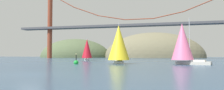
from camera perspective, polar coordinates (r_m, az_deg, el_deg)
ground_plane at (r=25.14m, az=-21.00°, el=-7.26°), size 360.00×360.00×0.00m
headland_center at (r=155.76m, az=10.87°, el=-3.31°), size 70.95×44.00×35.85m
headland_left at (r=170.29m, az=-9.75°, el=-3.25°), size 55.50×44.00×28.74m
suspension_bridge at (r=117.54m, az=7.16°, el=5.56°), size 143.63×6.00×39.12m
sailboat_crimson_sail at (r=74.13m, az=-6.67°, el=-1.15°), size 4.89×6.94×8.09m
sailboat_pink_spinnaker at (r=49.36m, az=18.33°, el=0.54°), size 8.88×6.03×10.12m
sailboat_yellow_sail at (r=49.52m, az=1.79°, el=0.37°), size 5.84×9.10×9.83m
channel_buoy at (r=49.49m, az=-9.52°, el=-4.57°), size 1.10×1.10×2.64m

